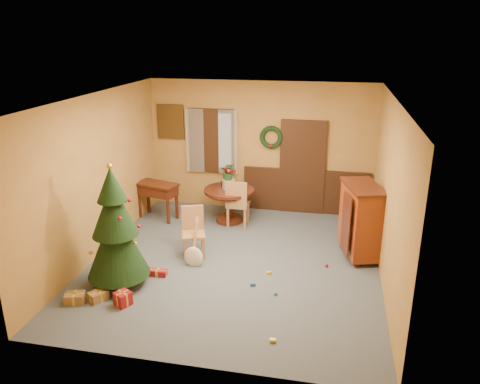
% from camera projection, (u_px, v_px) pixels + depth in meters
% --- Properties ---
extents(room_envelope, '(5.50, 5.50, 5.50)m').
position_uv_depth(room_envelope, '(269.00, 163.00, 10.41)').
color(room_envelope, '#36404F').
rests_on(room_envelope, ground).
extents(dining_table, '(1.07, 1.07, 0.73)m').
position_uv_depth(dining_table, '(229.00, 199.00, 9.94)').
color(dining_table, black).
rests_on(dining_table, floor).
extents(urn, '(0.28, 0.28, 0.21)m').
position_uv_depth(urn, '(229.00, 184.00, 9.83)').
color(urn, slate).
rests_on(urn, dining_table).
extents(centerpiece_plant, '(0.34, 0.29, 0.37)m').
position_uv_depth(centerpiece_plant, '(229.00, 171.00, 9.74)').
color(centerpiece_plant, '#1E4C23').
rests_on(centerpiece_plant, urn).
extents(chair_near, '(0.51, 0.51, 0.92)m').
position_uv_depth(chair_near, '(193.00, 230.00, 8.46)').
color(chair_near, '#8F6039').
rests_on(chair_near, floor).
extents(chair_far, '(0.45, 0.45, 1.03)m').
position_uv_depth(chair_far, '(237.00, 202.00, 9.64)').
color(chair_far, '#8F6039').
rests_on(chair_far, floor).
extents(guitar, '(0.41, 0.56, 0.79)m').
position_uv_depth(guitar, '(193.00, 245.00, 8.08)').
color(guitar, '#F4E2CB').
rests_on(guitar, floor).
extents(plant_stand, '(0.31, 0.31, 0.80)m').
position_uv_depth(plant_stand, '(228.00, 194.00, 10.29)').
color(plant_stand, black).
rests_on(plant_stand, floor).
extents(stand_plant, '(0.22, 0.18, 0.39)m').
position_uv_depth(stand_plant, '(227.00, 172.00, 10.12)').
color(stand_plant, '#19471E').
rests_on(stand_plant, plant_stand).
extents(christmas_tree, '(0.99, 0.99, 2.04)m').
position_uv_depth(christmas_tree, '(115.00, 229.00, 7.31)').
color(christmas_tree, '#382111').
rests_on(christmas_tree, floor).
extents(writing_desk, '(0.99, 0.68, 0.80)m').
position_uv_depth(writing_desk, '(157.00, 192.00, 10.09)').
color(writing_desk, black).
rests_on(writing_desk, floor).
extents(sideboard, '(0.83, 1.17, 1.36)m').
position_uv_depth(sideboard, '(361.00, 219.00, 8.34)').
color(sideboard, '#541F09').
rests_on(sideboard, floor).
extents(gift_a, '(0.33, 0.28, 0.15)m').
position_uv_depth(gift_a, '(75.00, 298.00, 7.08)').
color(gift_a, brown).
rests_on(gift_a, floor).
extents(gift_b, '(0.29, 0.29, 0.21)m').
position_uv_depth(gift_b, '(123.00, 299.00, 7.01)').
color(gift_b, maroon).
rests_on(gift_b, floor).
extents(gift_c, '(0.31, 0.33, 0.15)m').
position_uv_depth(gift_c, '(98.00, 296.00, 7.14)').
color(gift_c, brown).
rests_on(gift_c, floor).
extents(gift_d, '(0.31, 0.13, 0.11)m').
position_uv_depth(gift_d, '(158.00, 273.00, 7.86)').
color(gift_d, maroon).
rests_on(gift_d, floor).
extents(toy_a, '(0.09, 0.07, 0.05)m').
position_uv_depth(toy_a, '(253.00, 285.00, 7.55)').
color(toy_a, '#234C9B').
rests_on(toy_a, floor).
extents(toy_b, '(0.06, 0.06, 0.06)m').
position_uv_depth(toy_b, '(275.00, 293.00, 7.29)').
color(toy_b, green).
rests_on(toy_b, floor).
extents(toy_c, '(0.09, 0.09, 0.05)m').
position_uv_depth(toy_c, '(269.00, 273.00, 7.91)').
color(toy_c, gold).
rests_on(toy_c, floor).
extents(toy_d, '(0.06, 0.06, 0.06)m').
position_uv_depth(toy_d, '(326.00, 265.00, 8.15)').
color(toy_d, '#B10B1C').
rests_on(toy_d, floor).
extents(toy_e, '(0.09, 0.06, 0.05)m').
position_uv_depth(toy_e, '(273.00, 341.00, 6.19)').
color(toy_e, gold).
rests_on(toy_e, floor).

